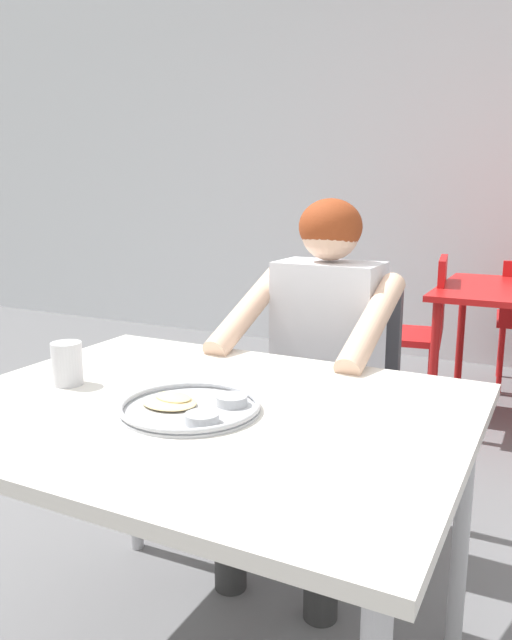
# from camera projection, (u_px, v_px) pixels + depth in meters

# --- Properties ---
(back_wall) EXTENTS (12.00, 0.12, 3.40)m
(back_wall) POSITION_uv_depth(u_px,v_px,m) (466.00, 116.00, 4.19)
(back_wall) COLOR silver
(back_wall) RESTS_ON ground
(table_foreground) EXTENTS (1.18, 0.94, 0.74)m
(table_foreground) POSITION_uv_depth(u_px,v_px,m) (202.00, 432.00, 1.42)
(table_foreground) COLOR silver
(table_foreground) RESTS_ON ground
(thali_tray) EXTENTS (0.31, 0.31, 0.03)m
(thali_tray) POSITION_uv_depth(u_px,v_px,m) (191.00, 406.00, 1.36)
(thali_tray) COLOR #B7BABF
(thali_tray) RESTS_ON table_foreground
(drinking_cup) EXTENTS (0.08, 0.08, 0.11)m
(drinking_cup) POSITION_uv_depth(u_px,v_px,m) (67.00, 362.00, 1.54)
(drinking_cup) COLOR silver
(drinking_cup) RESTS_ON table_foreground
(chair_foreground) EXTENTS (0.39, 0.42, 0.88)m
(chair_foreground) POSITION_uv_depth(u_px,v_px,m) (339.00, 392.00, 2.22)
(chair_foreground) COLOR #3F3F44
(chair_foreground) RESTS_ON ground
(diner_foreground) EXTENTS (0.49, 0.55, 1.19)m
(diner_foreground) POSITION_uv_depth(u_px,v_px,m) (317.00, 349.00, 1.98)
(diner_foreground) COLOR #303030
(diner_foreground) RESTS_ON ground
(chair_red_left) EXTENTS (0.48, 0.47, 0.86)m
(chair_red_left) POSITION_uv_depth(u_px,v_px,m) (418.00, 323.00, 3.44)
(chair_red_left) COLOR red
(chair_red_left) RESTS_ON ground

